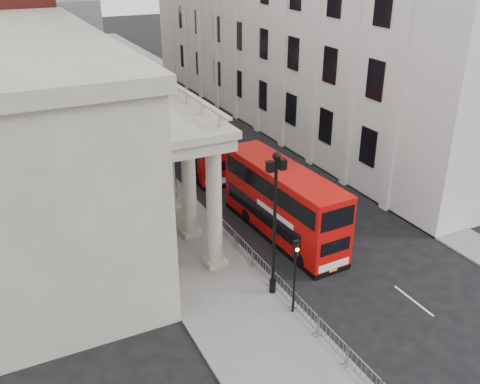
{
  "coord_description": "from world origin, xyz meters",
  "views": [
    {
      "loc": [
        -13.12,
        -17.25,
        17.78
      ],
      "look_at": [
        0.55,
        10.41,
        3.33
      ],
      "focal_mm": 40.0,
      "sensor_mm": 36.0,
      "label": 1
    }
  ],
  "objects_px": {
    "lamp_post_mid": "(171,128)",
    "bus_near": "(283,201)",
    "pedestrian_c": "(172,194)",
    "traffic_light": "(295,263)",
    "lamp_post_south": "(275,215)",
    "lamp_post_north": "(117,83)",
    "pedestrian_b": "(131,195)",
    "pedestrian_a": "(150,210)",
    "bus_far": "(198,138)"
  },
  "relations": [
    {
      "from": "lamp_post_south",
      "to": "lamp_post_north",
      "type": "height_order",
      "value": "same"
    },
    {
      "from": "pedestrian_b",
      "to": "bus_far",
      "type": "bearing_deg",
      "value": -168.83
    },
    {
      "from": "lamp_post_north",
      "to": "traffic_light",
      "type": "xyz_separation_m",
      "value": [
        0.1,
        -34.02,
        -1.8
      ]
    },
    {
      "from": "bus_near",
      "to": "pedestrian_a",
      "type": "xyz_separation_m",
      "value": [
        -7.33,
        5.52,
        -1.54
      ]
    },
    {
      "from": "lamp_post_north",
      "to": "pedestrian_b",
      "type": "xyz_separation_m",
      "value": [
        -3.96,
        -17.81,
        -4.01
      ]
    },
    {
      "from": "pedestrian_a",
      "to": "lamp_post_north",
      "type": "bearing_deg",
      "value": 54.93
    },
    {
      "from": "bus_near",
      "to": "lamp_post_north",
      "type": "bearing_deg",
      "value": 95.4
    },
    {
      "from": "pedestrian_b",
      "to": "pedestrian_c",
      "type": "bearing_deg",
      "value": 133.41
    },
    {
      "from": "pedestrian_a",
      "to": "lamp_post_south",
      "type": "bearing_deg",
      "value": -97.93
    },
    {
      "from": "pedestrian_c",
      "to": "bus_near",
      "type": "bearing_deg",
      "value": -43.4
    },
    {
      "from": "bus_far",
      "to": "pedestrian_a",
      "type": "relative_size",
      "value": 6.64
    },
    {
      "from": "pedestrian_b",
      "to": "lamp_post_south",
      "type": "bearing_deg",
      "value": 81.68
    },
    {
      "from": "lamp_post_south",
      "to": "pedestrian_b",
      "type": "height_order",
      "value": "lamp_post_south"
    },
    {
      "from": "pedestrian_b",
      "to": "lamp_post_mid",
      "type": "bearing_deg",
      "value": -179.33
    },
    {
      "from": "bus_far",
      "to": "bus_near",
      "type": "bearing_deg",
      "value": -83.19
    },
    {
      "from": "lamp_post_mid",
      "to": "pedestrian_c",
      "type": "distance_m",
      "value": 5.13
    },
    {
      "from": "traffic_light",
      "to": "lamp_post_south",
      "type": "bearing_deg",
      "value": 92.84
    },
    {
      "from": "lamp_post_south",
      "to": "bus_near",
      "type": "height_order",
      "value": "lamp_post_south"
    },
    {
      "from": "pedestrian_b",
      "to": "bus_near",
      "type": "bearing_deg",
      "value": 107.96
    },
    {
      "from": "bus_near",
      "to": "bus_far",
      "type": "distance_m",
      "value": 13.97
    },
    {
      "from": "traffic_light",
      "to": "bus_near",
      "type": "distance_m",
      "value": 8.42
    },
    {
      "from": "lamp_post_north",
      "to": "bus_far",
      "type": "xyz_separation_m",
      "value": [
        3.56,
        -12.53,
        -2.44
      ]
    },
    {
      "from": "traffic_light",
      "to": "bus_near",
      "type": "height_order",
      "value": "bus_near"
    },
    {
      "from": "pedestrian_b",
      "to": "pedestrian_a",
      "type": "bearing_deg",
      "value": 74.27
    },
    {
      "from": "lamp_post_mid",
      "to": "pedestrian_a",
      "type": "bearing_deg",
      "value": -125.2
    },
    {
      "from": "lamp_post_south",
      "to": "lamp_post_mid",
      "type": "relative_size",
      "value": 1.0
    },
    {
      "from": "lamp_post_north",
      "to": "bus_near",
      "type": "distance_m",
      "value": 26.88
    },
    {
      "from": "lamp_post_mid",
      "to": "bus_near",
      "type": "xyz_separation_m",
      "value": [
        3.82,
        -10.5,
        -2.41
      ]
    },
    {
      "from": "lamp_post_south",
      "to": "pedestrian_c",
      "type": "xyz_separation_m",
      "value": [
        -1.19,
        13.03,
        -4.02
      ]
    },
    {
      "from": "traffic_light",
      "to": "pedestrian_b",
      "type": "height_order",
      "value": "traffic_light"
    },
    {
      "from": "pedestrian_a",
      "to": "pedestrian_c",
      "type": "height_order",
      "value": "pedestrian_a"
    },
    {
      "from": "lamp_post_south",
      "to": "lamp_post_north",
      "type": "xyz_separation_m",
      "value": [
        0.0,
        32.0,
        0.0
      ]
    },
    {
      "from": "traffic_light",
      "to": "lamp_post_north",
      "type": "bearing_deg",
      "value": 90.17
    },
    {
      "from": "pedestrian_b",
      "to": "pedestrian_c",
      "type": "relative_size",
      "value": 1.0
    },
    {
      "from": "lamp_post_north",
      "to": "bus_near",
      "type": "bearing_deg",
      "value": -81.79
    },
    {
      "from": "lamp_post_north",
      "to": "pedestrian_a",
      "type": "distance_m",
      "value": 21.63
    },
    {
      "from": "lamp_post_mid",
      "to": "pedestrian_a",
      "type": "xyz_separation_m",
      "value": [
        -3.51,
        -4.97,
        -3.95
      ]
    },
    {
      "from": "bus_far",
      "to": "pedestrian_a",
      "type": "xyz_separation_m",
      "value": [
        -7.06,
        -8.44,
        -1.51
      ]
    },
    {
      "from": "bus_far",
      "to": "pedestrian_c",
      "type": "bearing_deg",
      "value": -120.69
    },
    {
      "from": "lamp_post_mid",
      "to": "traffic_light",
      "type": "bearing_deg",
      "value": -89.68
    },
    {
      "from": "lamp_post_north",
      "to": "pedestrian_c",
      "type": "height_order",
      "value": "lamp_post_north"
    },
    {
      "from": "lamp_post_mid",
      "to": "pedestrian_a",
      "type": "relative_size",
      "value": 4.96
    },
    {
      "from": "traffic_light",
      "to": "pedestrian_b",
      "type": "distance_m",
      "value": 16.85
    },
    {
      "from": "bus_near",
      "to": "pedestrian_c",
      "type": "relative_size",
      "value": 7.21
    },
    {
      "from": "pedestrian_c",
      "to": "pedestrian_a",
      "type": "bearing_deg",
      "value": -126.26
    },
    {
      "from": "lamp_post_north",
      "to": "pedestrian_a",
      "type": "relative_size",
      "value": 4.96
    },
    {
      "from": "pedestrian_b",
      "to": "pedestrian_c",
      "type": "xyz_separation_m",
      "value": [
        2.77,
        -1.16,
        -0.0
      ]
    },
    {
      "from": "lamp_post_south",
      "to": "lamp_post_mid",
      "type": "bearing_deg",
      "value": 90.0
    },
    {
      "from": "lamp_post_mid",
      "to": "traffic_light",
      "type": "relative_size",
      "value": 1.93
    },
    {
      "from": "lamp_post_south",
      "to": "bus_far",
      "type": "xyz_separation_m",
      "value": [
        3.56,
        19.47,
        -2.44
      ]
    }
  ]
}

